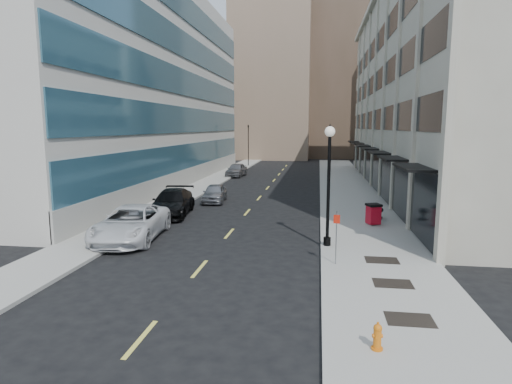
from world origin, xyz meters
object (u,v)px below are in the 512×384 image
(traffic_signal, at_px, (248,128))
(car_grey_sedan, at_px, (236,170))
(fire_hydrant, at_px, (377,336))
(sign_post, at_px, (336,230))
(lamppost, at_px, (329,175))
(car_black_pickup, at_px, (172,203))
(trash_bin, at_px, (373,213))
(car_silver_sedan, at_px, (215,193))
(car_white_van, at_px, (131,223))
(urn_planter, at_px, (379,212))

(traffic_signal, relative_size, car_grey_sedan, 1.50)
(fire_hydrant, distance_m, sign_post, 7.04)
(car_grey_sedan, xyz_separation_m, lamppost, (10.10, -29.15, 2.80))
(lamppost, bearing_deg, traffic_signal, 104.37)
(traffic_signal, relative_size, fire_hydrant, 9.41)
(car_black_pickup, relative_size, trash_bin, 4.70)
(car_silver_sedan, distance_m, trash_bin, 13.21)
(car_silver_sedan, distance_m, sign_post, 17.15)
(car_white_van, relative_size, car_grey_sedan, 1.35)
(fire_hydrant, bearing_deg, lamppost, 89.32)
(urn_planter, bearing_deg, fire_hydrant, -97.67)
(traffic_signal, distance_m, car_black_pickup, 35.96)
(car_grey_sedan, distance_m, urn_planter, 26.27)
(car_black_pickup, height_order, urn_planter, car_black_pickup)
(car_white_van, bearing_deg, car_grey_sedan, 84.12)
(car_black_pickup, xyz_separation_m, trash_bin, (12.87, -1.60, -0.03))
(fire_hydrant, height_order, trash_bin, trash_bin)
(car_silver_sedan, bearing_deg, urn_planter, -29.54)
(fire_hydrant, bearing_deg, traffic_signal, 95.80)
(lamppost, distance_m, sign_post, 3.48)
(fire_hydrant, bearing_deg, trash_bin, 76.43)
(fire_hydrant, distance_m, trash_bin, 14.80)
(traffic_signal, xyz_separation_m, sign_post, (11.10, -45.01, -4.10))
(sign_post, bearing_deg, lamppost, 101.48)
(sign_post, bearing_deg, car_grey_sedan, 113.47)
(car_white_van, relative_size, lamppost, 1.07)
(car_black_pickup, bearing_deg, car_white_van, -97.13)
(car_white_van, bearing_deg, car_silver_sedan, 76.32)
(car_black_pickup, relative_size, car_grey_sedan, 1.24)
(car_silver_sedan, bearing_deg, sign_post, -64.55)
(urn_planter, bearing_deg, lamppost, -116.69)
(car_black_pickup, bearing_deg, fire_hydrant, -62.63)
(car_black_pickup, xyz_separation_m, urn_planter, (13.40, 0.03, -0.22))
(car_black_pickup, bearing_deg, urn_planter, -6.99)
(car_white_van, bearing_deg, fire_hydrant, -47.41)
(car_black_pickup, height_order, car_grey_sedan, car_black_pickup)
(car_black_pickup, distance_m, fire_hydrant, 19.78)
(trash_bin, xyz_separation_m, sign_post, (-2.47, -7.79, 0.80))
(urn_planter, bearing_deg, traffic_signal, 111.61)
(traffic_signal, relative_size, car_black_pickup, 1.21)
(fire_hydrant, relative_size, urn_planter, 0.97)
(car_white_van, xyz_separation_m, urn_planter, (13.40, 6.41, -0.25))
(fire_hydrant, distance_m, lamppost, 10.30)
(car_white_van, distance_m, lamppost, 10.46)
(sign_post, bearing_deg, car_black_pickup, 143.41)
(fire_hydrant, relative_size, sign_post, 0.33)
(fire_hydrant, height_order, urn_planter, urn_planter)
(fire_hydrant, height_order, lamppost, lamppost)
(fire_hydrant, height_order, sign_post, sign_post)
(traffic_signal, xyz_separation_m, car_silver_sedan, (2.30, -30.32, -5.02))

